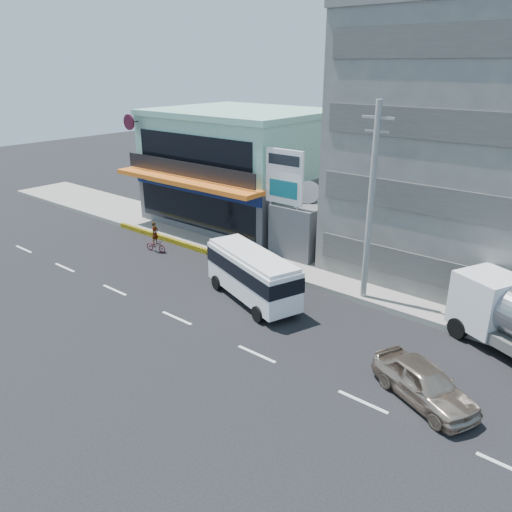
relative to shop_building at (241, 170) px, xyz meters
The scene contains 11 objects.
ground 16.57m from the shop_building, 60.16° to the right, with size 120.00×120.00×0.00m, color black.
sidewalk 14.27m from the shop_building, 18.88° to the right, with size 70.00×5.00×0.30m, color gray.
shop_building is the anchor object (origin of this frame).
concrete_building 18.28m from the shop_building, ahead, with size 16.00×12.00×14.00m, color gray.
gap_structure 8.53m from the shop_building, 13.67° to the right, with size 3.00×6.00×3.50m, color #4D4E53.
satellite_dish 8.54m from the shop_building, 20.21° to the right, with size 1.50×1.50×0.15m, color slate.
billboard 8.92m from the shop_building, 32.32° to the right, with size 2.60×0.18×6.90m.
utility_pole_near 15.50m from the shop_building, 25.06° to the right, with size 1.60×0.30×10.00m.
minibus 14.10m from the shop_building, 46.65° to the right, with size 6.57×3.93×2.62m.
sedan 23.45m from the shop_building, 32.41° to the right, with size 1.72×4.28×1.46m, color #BCA590.
motorcycle_rider 9.24m from the shop_building, 89.53° to the right, with size 1.60×0.80×1.97m.
Camera 1 is at (16.56, -14.01, 11.49)m, focal length 35.00 mm.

